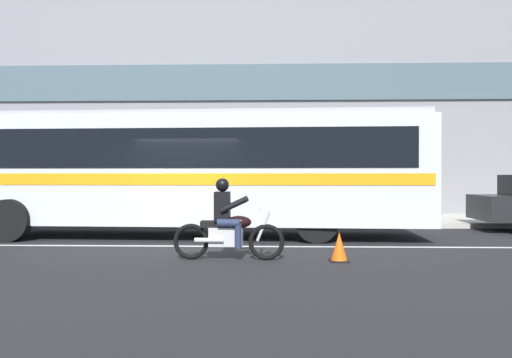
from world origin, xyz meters
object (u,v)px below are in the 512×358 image
transit_bus (180,166)px  traffic_cone (339,248)px  motorcycle_with_rider (228,226)px  fire_hydrant (308,209)px

transit_bus → traffic_cone: bearing=-44.2°
transit_bus → motorcycle_with_rider: (1.60, -3.49, -1.23)m
motorcycle_with_rider → traffic_cone: 2.15m
motorcycle_with_rider → traffic_cone: motorcycle_with_rider is taller
transit_bus → motorcycle_with_rider: size_ratio=6.03×
transit_bus → fire_hydrant: transit_bus is taller
motorcycle_with_rider → fire_hydrant: size_ratio=2.86×
fire_hydrant → traffic_cone: size_ratio=1.36×
motorcycle_with_rider → traffic_cone: bearing=-3.1°
motorcycle_with_rider → fire_hydrant: motorcycle_with_rider is taller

